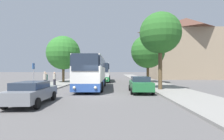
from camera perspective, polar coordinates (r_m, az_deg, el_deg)
The scene contains 16 objects.
ground_plane at distance 15.19m, azimuth -4.01°, elevation -7.98°, with size 300.00×300.00×0.00m, color #565454.
sidewalk_left at distance 17.23m, azimuth -28.07°, elevation -6.78°, with size 4.00×120.00×0.15m, color gray.
sidewalk_right at distance 16.19m, azimuth 21.73°, elevation -7.22°, with size 4.00×120.00×0.15m, color gray.
building_right_background at distance 47.14m, azimuth 23.13°, elevation 6.57°, with size 17.27×12.07×14.96m.
bus_front at distance 19.77m, azimuth -6.48°, elevation -0.69°, with size 2.87×10.79×3.51m.
bus_middle at distance 32.59m, azimuth -3.12°, elevation -0.61°, with size 3.01×10.47×3.27m.
parked_car_left_curb at distance 11.91m, azimuth -24.66°, elevation -6.60°, with size 2.05×4.58×1.40m.
parked_car_right_near at distance 16.65m, azimuth 9.22°, elevation -4.56°, with size 2.11×4.70×1.49m.
bus_stop_sign at distance 19.44m, azimuth -24.23°, elevation -0.84°, with size 0.08×0.45×2.71m.
pedestrian_waiting_near at distance 21.59m, azimuth -21.04°, elevation -2.82°, with size 0.36×0.36×1.77m.
pedestrian_waiting_far at distance 22.71m, azimuth -18.26°, elevation -2.76°, with size 0.36×0.36×1.71m.
pedestrian_walking_back at distance 22.52m, azimuth -20.72°, elevation -2.93°, with size 0.36×0.36×1.61m.
tree_left_near at distance 29.44m, azimuth -15.60°, elevation 5.40°, with size 5.41×5.41×7.44m.
tree_left_far at distance 50.87m, azimuth -8.40°, elevation 2.60°, with size 4.64×4.64×6.58m.
tree_right_near at distance 28.54m, azimuth 11.60°, elevation 5.95°, with size 5.34×5.34×7.59m.
tree_right_mid at distance 18.78m, azimuth 15.47°, elevation 11.49°, with size 4.19×4.19×7.83m.
Camera 1 is at (1.24, -14.99, 2.12)m, focal length 28.00 mm.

